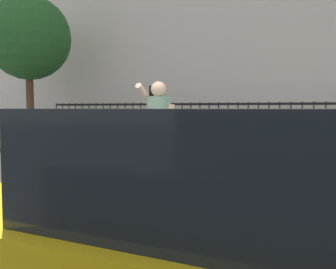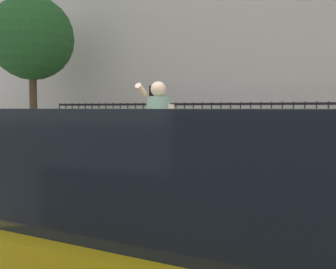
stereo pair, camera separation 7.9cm
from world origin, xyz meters
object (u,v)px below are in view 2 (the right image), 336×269
Objects in this scene: street_bench at (102,144)px; taxi_yellow at (290,260)px; pedestrian_on_phone at (160,132)px; street_tree_near at (32,39)px.

taxi_yellow is at bearing -46.44° from street_bench.
pedestrian_on_phone is 0.37× the size of street_tree_near.
taxi_yellow is at bearing -37.84° from street_tree_near.
street_tree_near reaches higher than pedestrian_on_phone.
street_bench is at bearing 133.56° from taxi_yellow.
pedestrian_on_phone reaches higher than taxi_yellow.
street_tree_near is at bearing 160.28° from street_bench.
street_tree_near is at bearing 142.16° from taxi_yellow.
street_tree_near is at bearing 149.85° from pedestrian_on_phone.
taxi_yellow is 7.12m from street_bench.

